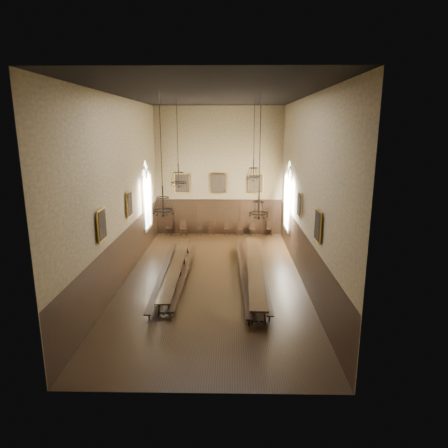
{
  "coord_description": "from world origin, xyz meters",
  "views": [
    {
      "loc": [
        0.88,
        -19.14,
        7.56
      ],
      "look_at": [
        0.5,
        1.5,
        2.54
      ],
      "focal_mm": 32.0,
      "sensor_mm": 36.0,
      "label": 1
    }
  ],
  "objects_px": {
    "chair_0": "(169,231)",
    "chair_4": "(227,231)",
    "chair_1": "(184,231)",
    "chandelier_back_left": "(178,177)",
    "bench_right_inner": "(243,274)",
    "chair_3": "(211,231)",
    "bench_left_inner": "(185,274)",
    "chandelier_front_left": "(163,203)",
    "chair_7": "(269,231)",
    "chandelier_front_right": "(259,204)",
    "bench_left_outer": "(164,274)",
    "chair_5": "(240,232)",
    "table_right": "(255,273)",
    "bench_right_outer": "(262,273)",
    "chair_6": "(252,232)",
    "table_left": "(176,272)",
    "chandelier_back_right": "(253,171)",
    "chair_2": "(199,232)"
  },
  "relations": [
    {
      "from": "chair_0",
      "to": "chair_4",
      "type": "relative_size",
      "value": 1.11
    },
    {
      "from": "bench_right_inner",
      "to": "chair_7",
      "type": "relative_size",
      "value": 10.43
    },
    {
      "from": "chair_6",
      "to": "chair_7",
      "type": "bearing_deg",
      "value": 1.11
    },
    {
      "from": "chandelier_back_left",
      "to": "chair_7",
      "type": "bearing_deg",
      "value": 49.49
    },
    {
      "from": "table_right",
      "to": "chair_5",
      "type": "bearing_deg",
      "value": 93.98
    },
    {
      "from": "chair_3",
      "to": "chair_7",
      "type": "bearing_deg",
      "value": 10.77
    },
    {
      "from": "bench_left_outer",
      "to": "bench_right_outer",
      "type": "xyz_separation_m",
      "value": [
        5.02,
        0.11,
        0.01
      ]
    },
    {
      "from": "chair_5",
      "to": "chair_6",
      "type": "xyz_separation_m",
      "value": [
        0.93,
        -0.05,
        -0.01
      ]
    },
    {
      "from": "chandelier_front_right",
      "to": "chandelier_front_left",
      "type": "bearing_deg",
      "value": 171.69
    },
    {
      "from": "chair_0",
      "to": "chair_3",
      "type": "height_order",
      "value": "chair_3"
    },
    {
      "from": "bench_right_inner",
      "to": "chair_5",
      "type": "xyz_separation_m",
      "value": [
        -0.02,
        8.5,
        -0.02
      ]
    },
    {
      "from": "chair_5",
      "to": "chandelier_back_right",
      "type": "distance_m",
      "value": 7.63
    },
    {
      "from": "chair_5",
      "to": "chandelier_back_right",
      "type": "relative_size",
      "value": 0.22
    },
    {
      "from": "chair_1",
      "to": "chair_3",
      "type": "height_order",
      "value": "same"
    },
    {
      "from": "chair_6",
      "to": "chair_3",
      "type": "bearing_deg",
      "value": 175.26
    },
    {
      "from": "chair_5",
      "to": "bench_right_outer",
      "type": "bearing_deg",
      "value": -79.34
    },
    {
      "from": "chair_4",
      "to": "chair_1",
      "type": "bearing_deg",
      "value": 178.34
    },
    {
      "from": "bench_left_inner",
      "to": "bench_right_outer",
      "type": "xyz_separation_m",
      "value": [
        3.93,
        0.12,
        0.03
      ]
    },
    {
      "from": "chair_1",
      "to": "chandelier_back_left",
      "type": "bearing_deg",
      "value": -97.24
    },
    {
      "from": "bench_right_inner",
      "to": "chair_3",
      "type": "xyz_separation_m",
      "value": [
        -2.05,
        8.59,
        0.01
      ]
    },
    {
      "from": "chair_5",
      "to": "chandelier_front_left",
      "type": "xyz_separation_m",
      "value": [
        -3.54,
        -10.81,
        4.1
      ]
    },
    {
      "from": "bench_left_outer",
      "to": "chandelier_front_left",
      "type": "height_order",
      "value": "chandelier_front_left"
    },
    {
      "from": "table_left",
      "to": "chair_3",
      "type": "xyz_separation_m",
      "value": [
        1.38,
        8.54,
        -0.04
      ]
    },
    {
      "from": "chair_3",
      "to": "bench_right_inner",
      "type": "bearing_deg",
      "value": -64.85
    },
    {
      "from": "bench_left_outer",
      "to": "chandelier_back_left",
      "type": "xyz_separation_m",
      "value": [
        0.62,
        2.07,
        4.69
      ]
    },
    {
      "from": "chandelier_front_right",
      "to": "chair_7",
      "type": "bearing_deg",
      "value": 82.11
    },
    {
      "from": "table_right",
      "to": "chair_2",
      "type": "relative_size",
      "value": 12.03
    },
    {
      "from": "chair_3",
      "to": "chandelier_front_right",
      "type": "xyz_separation_m",
      "value": [
        2.57,
        -11.49,
        4.14
      ]
    },
    {
      "from": "chair_1",
      "to": "chandelier_back_left",
      "type": "relative_size",
      "value": 0.23
    },
    {
      "from": "bench_left_inner",
      "to": "chair_2",
      "type": "bearing_deg",
      "value": 89.71
    },
    {
      "from": "table_right",
      "to": "chair_3",
      "type": "relative_size",
      "value": 10.01
    },
    {
      "from": "chair_1",
      "to": "chair_2",
      "type": "relative_size",
      "value": 1.2
    },
    {
      "from": "bench_right_outer",
      "to": "chair_0",
      "type": "distance_m",
      "value": 10.43
    },
    {
      "from": "table_right",
      "to": "chair_6",
      "type": "distance_m",
      "value": 8.58
    },
    {
      "from": "bench_left_inner",
      "to": "chandelier_back_right",
      "type": "distance_m",
      "value": 6.69
    },
    {
      "from": "chair_3",
      "to": "chair_6",
      "type": "distance_m",
      "value": 2.96
    },
    {
      "from": "chair_7",
      "to": "chandelier_front_right",
      "type": "xyz_separation_m",
      "value": [
        -1.58,
        -11.42,
        4.15
      ]
    },
    {
      "from": "chair_5",
      "to": "chair_7",
      "type": "relative_size",
      "value": 0.92
    },
    {
      "from": "chandelier_front_right",
      "to": "chair_0",
      "type": "bearing_deg",
      "value": 116.2
    },
    {
      "from": "table_left",
      "to": "chandelier_back_left",
      "type": "bearing_deg",
      "value": 90.4
    },
    {
      "from": "bench_right_outer",
      "to": "bench_right_inner",
      "type": "bearing_deg",
      "value": -175.72
    },
    {
      "from": "bench_left_inner",
      "to": "chair_1",
      "type": "height_order",
      "value": "chair_1"
    },
    {
      "from": "chandelier_back_left",
      "to": "chandelier_front_right",
      "type": "relative_size",
      "value": 0.88
    },
    {
      "from": "bench_left_inner",
      "to": "chandelier_front_left",
      "type": "xyz_separation_m",
      "value": [
        -0.59,
        -2.26,
        4.13
      ]
    },
    {
      "from": "bench_left_outer",
      "to": "chair_4",
      "type": "bearing_deg",
      "value": 69.93
    },
    {
      "from": "chair_4",
      "to": "chair_5",
      "type": "relative_size",
      "value": 0.94
    },
    {
      "from": "table_right",
      "to": "chandelier_back_right",
      "type": "bearing_deg",
      "value": 89.9
    },
    {
      "from": "table_right",
      "to": "chair_3",
      "type": "xyz_separation_m",
      "value": [
        -2.63,
        8.71,
        -0.09
      ]
    },
    {
      "from": "bench_left_outer",
      "to": "chair_7",
      "type": "distance_m",
      "value": 10.55
    },
    {
      "from": "bench_left_inner",
      "to": "chair_5",
      "type": "bearing_deg",
      "value": 70.95
    }
  ]
}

